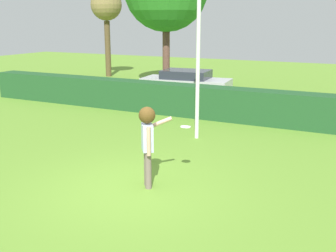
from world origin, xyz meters
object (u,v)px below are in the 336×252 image
object	(u,v)px
person	(148,136)
lamppost	(199,7)
bare_elm_tree	(106,7)
parked_car_silver	(186,82)
frisbee	(186,127)

from	to	relation	value
person	lamppost	xyz separation A→B (m)	(-0.51, 4.03, 2.77)
bare_elm_tree	parked_car_silver	bearing A→B (deg)	-30.05
frisbee	bare_elm_tree	size ratio (longest dim) A/B	0.04
frisbee	lamppost	xyz separation A→B (m)	(-1.08, 3.32, 2.67)
frisbee	bare_elm_tree	bearing A→B (deg)	129.77
person	parked_car_silver	distance (m)	11.24
parked_car_silver	person	bearing A→B (deg)	-70.33
frisbee	parked_car_silver	xyz separation A→B (m)	(-4.35, 9.86, -0.58)
person	frisbee	world-z (taller)	person
frisbee	lamppost	distance (m)	4.39
parked_car_silver	bare_elm_tree	world-z (taller)	bare_elm_tree
lamppost	bare_elm_tree	world-z (taller)	lamppost
frisbee	parked_car_silver	size ratio (longest dim) A/B	0.05
parked_car_silver	frisbee	bearing A→B (deg)	-66.21
person	lamppost	bearing A→B (deg)	97.28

